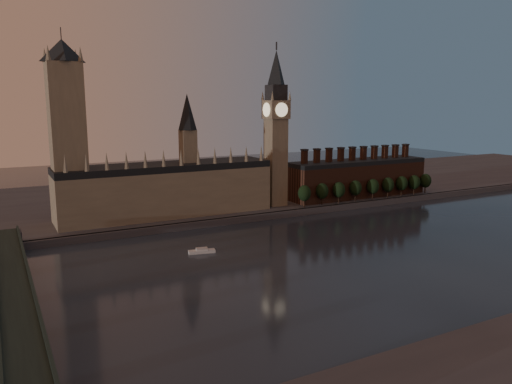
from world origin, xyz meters
TOP-DOWN VIEW (x-y plane):
  - ground at (0.00, 0.00)m, footprint 900.00×900.00m
  - north_bank at (0.00, 178.04)m, footprint 900.00×182.00m
  - palace_of_westminster at (-64.41, 114.91)m, footprint 130.00×30.30m
  - victoria_tower at (-120.00, 115.00)m, footprint 24.00×24.00m
  - big_ben at (10.00, 110.00)m, footprint 15.00×15.00m
  - chimney_block at (80.00, 110.00)m, footprint 110.00×25.00m
  - embankment_tree_0 at (22.88, 94.07)m, footprint 8.60×8.60m
  - embankment_tree_1 at (38.16, 95.44)m, footprint 8.60×8.60m
  - embankment_tree_2 at (51.15, 93.89)m, footprint 8.60×8.60m
  - embankment_tree_3 at (66.17, 94.54)m, footprint 8.60×8.60m
  - embankment_tree_4 at (81.44, 93.83)m, footprint 8.60×8.60m
  - embankment_tree_5 at (96.05, 94.19)m, footprint 8.60×8.60m
  - embankment_tree_6 at (109.59, 94.34)m, footprint 8.60×8.60m
  - embankment_tree_7 at (121.74, 93.83)m, footprint 8.60×8.60m
  - embankment_tree_8 at (134.64, 94.94)m, footprint 8.60×8.60m
  - westminster_bridge at (-155.00, -2.70)m, footprint 14.00×200.00m
  - river_boat at (-71.01, 42.76)m, footprint 13.45×6.30m

SIDE VIEW (x-z plane):
  - ground at x=0.00m, z-range 0.00..0.00m
  - river_boat at x=-71.01m, z-range -0.30..2.29m
  - north_bank at x=0.00m, z-range 0.00..4.00m
  - westminster_bridge at x=-155.00m, z-range 1.66..13.21m
  - embankment_tree_0 at x=22.88m, z-range 6.03..20.91m
  - embankment_tree_1 at x=38.16m, z-range 6.03..20.91m
  - embankment_tree_2 at x=51.15m, z-range 6.03..20.91m
  - embankment_tree_3 at x=66.17m, z-range 6.03..20.91m
  - embankment_tree_4 at x=81.44m, z-range 6.03..20.91m
  - embankment_tree_5 at x=96.05m, z-range 6.03..20.91m
  - embankment_tree_6 at x=109.59m, z-range 6.03..20.91m
  - embankment_tree_7 at x=121.74m, z-range 6.03..20.91m
  - embankment_tree_8 at x=134.64m, z-range 6.03..20.91m
  - chimney_block at x=80.00m, z-range -0.68..36.32m
  - palace_of_westminster at x=-64.41m, z-range -15.37..58.63m
  - big_ben at x=10.00m, z-range 3.33..110.33m
  - victoria_tower at x=-120.00m, z-range 5.09..113.09m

